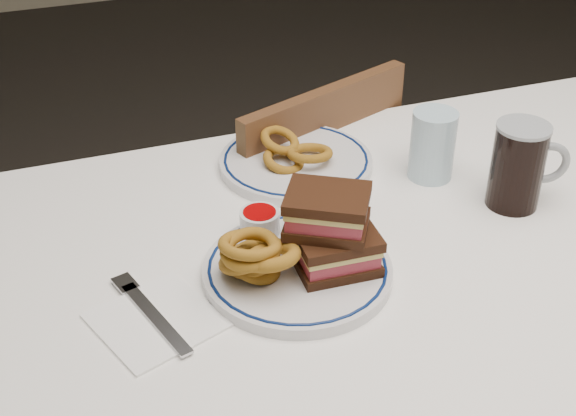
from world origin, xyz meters
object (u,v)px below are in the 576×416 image
object	(u,v)px
main_plate	(297,270)
far_plate	(296,162)
beer_mug	(519,165)
reuben_sandwich	(332,231)
chair_far	(287,238)

from	to	relation	value
main_plate	far_plate	size ratio (longest dim) A/B	1.02
beer_mug	far_plate	xyz separation A→B (m)	(-0.28, 0.22, -0.06)
beer_mug	main_plate	bearing A→B (deg)	-171.18
reuben_sandwich	beer_mug	xyz separation A→B (m)	(0.34, 0.07, -0.00)
chair_far	far_plate	bearing A→B (deg)	-105.53
reuben_sandwich	beer_mug	size ratio (longest dim) A/B	1.00
main_plate	reuben_sandwich	size ratio (longest dim) A/B	1.90
beer_mug	chair_far	bearing A→B (deg)	117.55
reuben_sandwich	beer_mug	distance (m)	0.34
reuben_sandwich	far_plate	world-z (taller)	reuben_sandwich
main_plate	chair_far	bearing A→B (deg)	72.01
beer_mug	far_plate	world-z (taller)	beer_mug
main_plate	beer_mug	distance (m)	0.39
main_plate	beer_mug	bearing A→B (deg)	8.82
chair_far	reuben_sandwich	size ratio (longest dim) A/B	6.07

